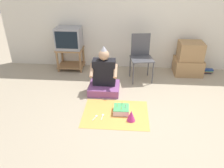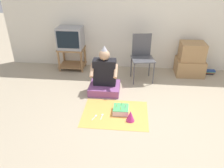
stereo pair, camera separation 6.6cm
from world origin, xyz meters
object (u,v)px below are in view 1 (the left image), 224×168
at_px(cardboard_box_stack, 189,60).
at_px(book_pile, 208,71).
at_px(tv, 69,38).
at_px(folding_chair, 141,54).
at_px(person_seated, 104,77).
at_px(birthday_cake, 121,110).
at_px(party_hat_blue, 131,116).

bearing_deg(cardboard_box_stack, book_pile, 7.50).
distance_m(tv, cardboard_box_stack, 2.59).
bearing_deg(folding_chair, tv, 167.11).
height_order(folding_chair, cardboard_box_stack, folding_chair).
xyz_separation_m(folding_chair, person_seated, (-0.68, -0.59, -0.25)).
xyz_separation_m(tv, book_pile, (3.02, 0.01, -0.67)).
distance_m(folding_chair, birthday_cake, 1.38).
height_order(folding_chair, birthday_cake, folding_chair).
relative_size(birthday_cake, party_hat_blue, 1.43).
xyz_separation_m(book_pile, person_seated, (-2.17, -0.95, 0.24)).
bearing_deg(book_pile, tv, -179.85).
distance_m(cardboard_box_stack, party_hat_blue, 2.14).
height_order(tv, folding_chair, tv).
xyz_separation_m(birthday_cake, party_hat_blue, (0.15, -0.20, 0.04)).
bearing_deg(birthday_cake, folding_chair, 75.04).
height_order(cardboard_box_stack, book_pile, cardboard_box_stack).
xyz_separation_m(folding_chair, book_pile, (1.49, 0.36, -0.48)).
distance_m(person_seated, party_hat_blue, 1.01).
relative_size(tv, book_pile, 2.57).
bearing_deg(party_hat_blue, cardboard_box_stack, 55.29).
bearing_deg(person_seated, party_hat_blue, -59.89).
bearing_deg(tv, folding_chair, -12.89).
bearing_deg(person_seated, folding_chair, 41.24).
height_order(person_seated, birthday_cake, person_seated).
relative_size(folding_chair, cardboard_box_stack, 1.30).
height_order(folding_chair, person_seated, folding_chair).
height_order(tv, cardboard_box_stack, tv).
distance_m(folding_chair, party_hat_blue, 1.52).
bearing_deg(book_pile, folding_chair, -166.56).
bearing_deg(folding_chair, cardboard_box_stack, 16.04).
bearing_deg(tv, party_hat_blue, -53.17).
bearing_deg(person_seated, book_pile, 23.64).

